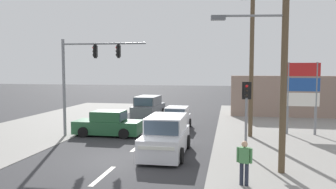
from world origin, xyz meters
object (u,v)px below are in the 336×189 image
Objects in this scene: utility_pole_foreground_right at (281,56)px; pedestal_signal_right_kerb at (246,106)px; shopping_plaza_sign at (302,88)px; hatchback_kerbside_parked at (176,119)px; suv_crossing_left at (166,137)px; utility_pole_midground_right at (252,56)px; pedestrian_at_kerb at (244,161)px; suv_oncoming_mid at (148,108)px; traffic_signal_mast at (83,70)px; sedan_receding_far at (108,124)px.

utility_pole_foreground_right is 2.43× the size of pedestal_signal_right_kerb.
hatchback_kerbside_parked is at bearing 176.49° from shopping_plaza_sign.
suv_crossing_left is (-3.84, -0.62, -1.53)m from pedestal_signal_right_kerb.
shopping_plaza_sign is at bearing 21.76° from utility_pole_midground_right.
pedestal_signal_right_kerb is 7.82m from hatchback_kerbside_parked.
pedestrian_at_kerb is (-0.76, -8.83, -4.06)m from utility_pole_midground_right.
shopping_plaza_sign is at bearing -24.67° from suv_oncoming_mid.
suv_oncoming_mid is at bearing 124.79° from pedestal_signal_right_kerb.
suv_crossing_left is at bearing 133.41° from pedestrian_at_kerb.
utility_pole_midground_right is 5.15m from pedestal_signal_right_kerb.
traffic_signal_mast reaches higher than pedestal_signal_right_kerb.
suv_oncoming_mid is at bearing 108.00° from suv_crossing_left.
utility_pole_midground_right is 2.60× the size of hatchback_kerbside_parked.
pedestrian_at_kerb is at bearing -111.46° from shopping_plaza_sign.
pedestal_signal_right_kerb is 0.77× the size of suv_oncoming_mid.
utility_pole_foreground_right is at bearing -66.88° from pedestal_signal_right_kerb.
suv_crossing_left and suv_oncoming_mid have the same top height.
traffic_signal_mast is 7.40m from suv_crossing_left.
shopping_plaza_sign is at bearing 72.87° from utility_pole_foreground_right.
utility_pole_foreground_right is 16.55m from suv_oncoming_mid.
pedestal_signal_right_kerb is at bearing 113.12° from utility_pole_foreground_right.
utility_pole_foreground_right is 4.38m from pedestrian_at_kerb.
pedestrian_at_kerb is (7.31, -15.30, 0.04)m from suv_oncoming_mid.
sedan_receding_far is (-8.77, -1.18, -4.28)m from utility_pole_midground_right.
pedestal_signal_right_kerb is at bearing -55.21° from suv_oncoming_mid.
suv_crossing_left is 5.19m from pedestrian_at_kerb.
shopping_plaza_sign is (2.58, 8.37, -1.70)m from utility_pole_foreground_right.
utility_pole_foreground_right is 1.90× the size of suv_crossing_left.
sedan_receding_far reaches higher than hatchback_kerbside_parked.
hatchback_kerbside_parked is at bearing 125.31° from pedestal_signal_right_kerb.
utility_pole_midground_right reaches higher than pedestrian_at_kerb.
traffic_signal_mast is 13.71m from shopping_plaza_sign.
suv_oncoming_mid is at bearing 76.18° from traffic_signal_mast.
pedestal_signal_right_kerb is 2.18× the size of pedestrian_at_kerb.
shopping_plaza_sign is 12.45m from sedan_receding_far.
utility_pole_foreground_right is 3.66m from pedestal_signal_right_kerb.
shopping_plaza_sign is 8.44m from hatchback_kerbside_parked.
shopping_plaza_sign is 1.26× the size of hatchback_kerbside_parked.
suv_crossing_left is (5.77, -3.29, -3.26)m from traffic_signal_mast.
utility_pole_foreground_right is 1.88× the size of shopping_plaza_sign.
pedestrian_at_kerb is (-0.27, -4.39, -1.49)m from pedestal_signal_right_kerb.
utility_pole_midground_right is 2.06× the size of suv_oncoming_mid.
pedestal_signal_right_kerb is at bearing -122.93° from shopping_plaza_sign.
pedestal_signal_right_kerb is 4.18m from suv_crossing_left.
suv_oncoming_mid is (-11.29, 5.18, -2.10)m from shopping_plaza_sign.
sedan_receding_far is (-0.70, -7.65, -0.18)m from suv_oncoming_mid.
sedan_receding_far is at bearing 147.90° from utility_pole_foreground_right.
suv_crossing_left is at bearing -85.22° from hatchback_kerbside_parked.
utility_pole_midground_right reaches higher than suv_crossing_left.
suv_crossing_left is 2.80× the size of pedestrian_at_kerb.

